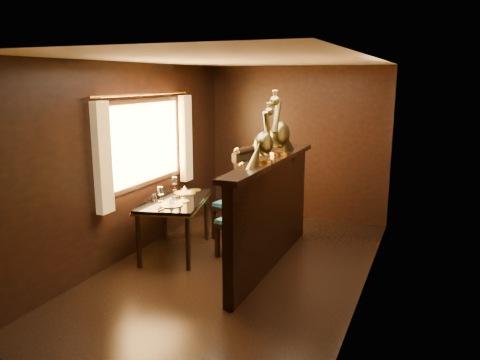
{
  "coord_description": "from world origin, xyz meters",
  "views": [
    {
      "loc": [
        2.12,
        -4.93,
        2.3
      ],
      "look_at": [
        -0.16,
        0.45,
        1.02
      ],
      "focal_mm": 35.0,
      "sensor_mm": 36.0,
      "label": 1
    }
  ],
  "objects_px": {
    "chair_left": "(245,208)",
    "peacock_right": "(280,123)",
    "chair_right": "(241,191)",
    "peacock_left": "(264,133)",
    "dining_table": "(174,204)"
  },
  "relations": [
    {
      "from": "dining_table",
      "to": "chair_right",
      "type": "bearing_deg",
      "value": 37.27
    },
    {
      "from": "chair_left",
      "to": "chair_right",
      "type": "distance_m",
      "value": 0.71
    },
    {
      "from": "peacock_left",
      "to": "peacock_right",
      "type": "xyz_separation_m",
      "value": [
        0.0,
        0.57,
        0.07
      ]
    },
    {
      "from": "chair_right",
      "to": "peacock_right",
      "type": "xyz_separation_m",
      "value": [
        0.71,
        -0.46,
        1.04
      ]
    },
    {
      "from": "chair_right",
      "to": "peacock_right",
      "type": "relative_size",
      "value": 1.72
    },
    {
      "from": "chair_right",
      "to": "peacock_left",
      "type": "height_order",
      "value": "peacock_left"
    },
    {
      "from": "dining_table",
      "to": "peacock_left",
      "type": "bearing_deg",
      "value": -24.76
    },
    {
      "from": "dining_table",
      "to": "chair_right",
      "type": "xyz_separation_m",
      "value": [
        0.61,
        0.81,
        0.05
      ]
    },
    {
      "from": "chair_left",
      "to": "peacock_right",
      "type": "bearing_deg",
      "value": 36.37
    },
    {
      "from": "chair_left",
      "to": "peacock_right",
      "type": "relative_size",
      "value": 1.62
    },
    {
      "from": "dining_table",
      "to": "peacock_left",
      "type": "xyz_separation_m",
      "value": [
        1.33,
        -0.22,
        1.02
      ]
    },
    {
      "from": "chair_right",
      "to": "peacock_left",
      "type": "xyz_separation_m",
      "value": [
        0.71,
        -1.02,
        0.97
      ]
    },
    {
      "from": "dining_table",
      "to": "chair_left",
      "type": "xyz_separation_m",
      "value": [
        0.94,
        0.18,
        0.01
      ]
    },
    {
      "from": "dining_table",
      "to": "chair_left",
      "type": "relative_size",
      "value": 1.08
    },
    {
      "from": "peacock_left",
      "to": "peacock_right",
      "type": "height_order",
      "value": "peacock_right"
    }
  ]
}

